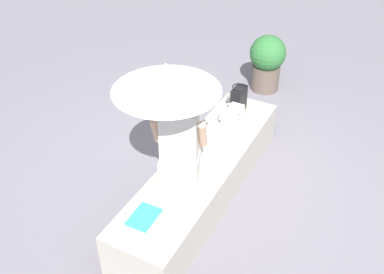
{
  "coord_description": "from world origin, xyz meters",
  "views": [
    {
      "loc": [
        2.91,
        1.41,
        3.06
      ],
      "look_at": [
        0.15,
        -0.04,
        0.79
      ],
      "focal_mm": 40.87,
      "sensor_mm": 36.0,
      "label": 1
    }
  ],
  "objects": [
    {
      "name": "ground_plane",
      "position": [
        0.0,
        0.0,
        0.0
      ],
      "size": [
        14.0,
        14.0,
        0.0
      ],
      "primitive_type": "plane",
      "color": "slate"
    },
    {
      "name": "shoulder_bag_spare",
      "position": [
        -0.95,
        -0.05,
        0.59
      ],
      "size": [
        0.21,
        0.16,
        0.31
      ],
      "color": "black",
      "rests_on": "stone_bench"
    },
    {
      "name": "planter_near",
      "position": [
        -2.32,
        -0.2,
        0.43
      ],
      "size": [
        0.48,
        0.48,
        0.78
      ],
      "color": "brown",
      "rests_on": "ground"
    },
    {
      "name": "handbag_black",
      "position": [
        -0.47,
        0.09,
        0.61
      ],
      "size": [
        0.28,
        0.21,
        0.34
      ],
      "color": "silver",
      "rests_on": "stone_bench"
    },
    {
      "name": "person_seated",
      "position": [
        0.3,
        -0.09,
        0.83
      ],
      "size": [
        0.37,
        0.51,
        0.9
      ],
      "color": "beige",
      "rests_on": "stone_bench"
    },
    {
      "name": "parasol",
      "position": [
        0.38,
        -0.15,
        1.46
      ],
      "size": [
        0.87,
        0.87,
        1.14
      ],
      "color": "#B7B7BC",
      "rests_on": "stone_bench"
    },
    {
      "name": "magazine",
      "position": [
        0.89,
        -0.1,
        0.45
      ],
      "size": [
        0.28,
        0.21,
        0.01
      ],
      "primitive_type": "cube",
      "rotation": [
        0.0,
        0.0,
        0.02
      ],
      "color": "#339ED1",
      "rests_on": "stone_bench"
    },
    {
      "name": "stone_bench",
      "position": [
        0.0,
        0.0,
        0.22
      ],
      "size": [
        2.51,
        0.61,
        0.44
      ],
      "primitive_type": "cube",
      "color": "#A8A093",
      "rests_on": "ground"
    },
    {
      "name": "tote_bag_canvas",
      "position": [
        -0.17,
        -0.01,
        0.58
      ],
      "size": [
        0.23,
        0.17,
        0.28
      ],
      "color": "silver",
      "rests_on": "stone_bench"
    }
  ]
}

